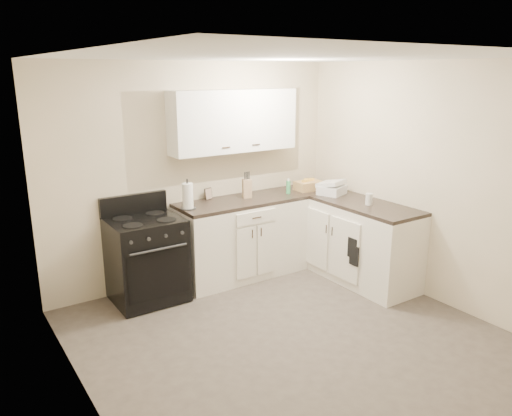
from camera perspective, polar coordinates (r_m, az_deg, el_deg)
floor at (r=4.80m, az=3.83°, el=-14.50°), size 3.60×3.60×0.00m
ceiling at (r=4.16m, az=4.46°, el=16.89°), size 3.60×3.60×0.00m
wall_back at (r=5.80m, az=-6.85°, el=3.95°), size 3.60×0.00×3.60m
wall_right at (r=5.58m, az=18.93°, el=2.76°), size 0.00×3.60×3.60m
wall_left at (r=3.55m, az=-19.57°, el=-4.20°), size 0.00×3.60×3.60m
wall_front at (r=3.17m, az=24.61°, el=-7.09°), size 3.60×0.00×3.60m
base_cabinets_back at (r=5.96m, az=-1.64°, el=-3.61°), size 1.55×0.60×0.90m
base_cabinets_right at (r=6.11m, az=10.25°, el=-3.38°), size 0.60×1.90×0.90m
countertop_back at (r=5.82m, az=-1.67°, el=0.77°), size 1.55×0.60×0.04m
countertop_right at (r=5.98m, az=10.46°, el=0.89°), size 0.60×1.90×0.04m
upper_cabinets at (r=5.79m, az=-2.54°, el=9.93°), size 1.55×0.30×0.70m
stove at (r=5.43m, az=-12.36°, el=-5.79°), size 0.74×0.63×0.89m
knife_block at (r=5.88m, az=-1.04°, el=2.24°), size 0.13×0.12×0.22m
paper_towel at (r=5.45m, az=-7.81°, el=1.35°), size 0.16×0.16×0.28m
soap_bottle at (r=6.11m, az=3.71°, el=2.39°), size 0.06×0.06×0.16m
picture_frame at (r=5.85m, az=-5.46°, el=1.64°), size 0.11×0.06×0.13m
wicker_basket at (r=6.32m, az=6.03°, el=2.56°), size 0.35×0.25×0.11m
countertop_grill at (r=6.13m, az=8.66°, el=2.05°), size 0.37×0.36×0.11m
glass_jar at (r=5.72m, az=12.79°, el=1.00°), size 0.08×0.08×0.13m
oven_mitt_near at (r=5.59m, az=11.15°, el=-5.37°), size 0.02×0.13×0.23m
oven_mitt_far at (r=5.58m, az=10.95°, el=-4.52°), size 0.02×0.13×0.23m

